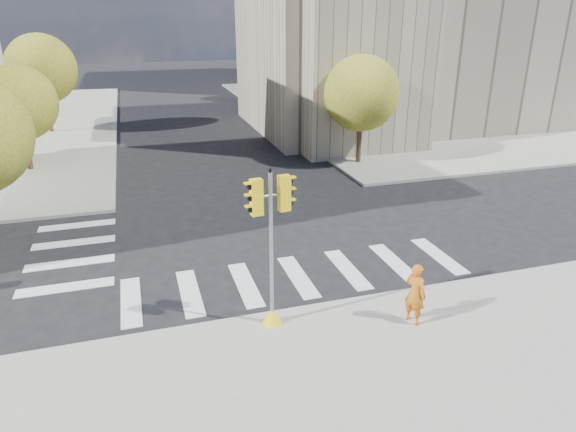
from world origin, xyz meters
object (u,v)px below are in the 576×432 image
(lamp_far, at_px, (280,57))
(photographer, at_px, (415,294))
(traffic_signal, at_px, (271,262))
(lamp_near, at_px, (342,75))

(lamp_far, relative_size, photographer, 4.50)
(lamp_far, xyz_separation_m, photographer, (-5.92, -33.70, -3.53))
(photographer, bearing_deg, traffic_signal, 50.56)
(lamp_near, height_order, traffic_signal, lamp_near)
(lamp_far, height_order, traffic_signal, lamp_far)
(lamp_near, relative_size, traffic_signal, 1.80)
(photographer, bearing_deg, lamp_near, -40.06)
(lamp_far, distance_m, photographer, 34.39)
(traffic_signal, xyz_separation_m, photographer, (3.80, -1.10, -1.01))
(traffic_signal, bearing_deg, lamp_far, 66.01)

